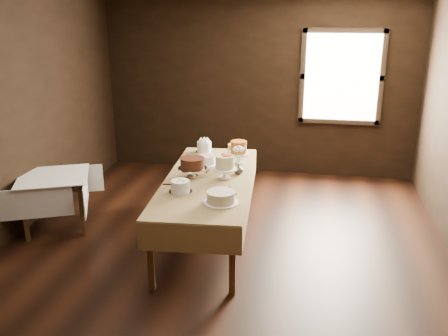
% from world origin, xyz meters
% --- Properties ---
extents(floor, '(5.00, 6.00, 0.01)m').
position_xyz_m(floor, '(0.00, 0.00, 0.00)').
color(floor, black).
rests_on(floor, ground).
extents(wall_back, '(5.00, 0.02, 2.80)m').
position_xyz_m(wall_back, '(0.00, 3.00, 1.40)').
color(wall_back, black).
rests_on(wall_back, ground).
extents(wall_front, '(5.00, 0.02, 2.80)m').
position_xyz_m(wall_front, '(0.00, -3.00, 1.40)').
color(wall_front, black).
rests_on(wall_front, ground).
extents(wall_left, '(0.02, 6.00, 2.80)m').
position_xyz_m(wall_left, '(-2.50, 0.00, 1.40)').
color(wall_left, black).
rests_on(wall_left, ground).
extents(window, '(1.10, 0.05, 1.30)m').
position_xyz_m(window, '(1.30, 2.94, 1.60)').
color(window, '#FFEABF').
rests_on(window, wall_back).
extents(display_table, '(1.15, 2.52, 0.76)m').
position_xyz_m(display_table, '(-0.22, 0.38, 0.70)').
color(display_table, '#3D2712').
rests_on(display_table, ground).
extents(side_table, '(1.07, 1.07, 0.68)m').
position_xyz_m(side_table, '(-2.13, 0.32, 0.60)').
color(side_table, '#3D2712').
rests_on(side_table, ground).
extents(cake_meringue, '(0.23, 0.23, 0.15)m').
position_xyz_m(cake_meringue, '(-0.50, 1.38, 0.83)').
color(cake_meringue, silver).
rests_on(cake_meringue, display_table).
extents(cake_speckled, '(0.29, 0.29, 0.12)m').
position_xyz_m(cake_speckled, '(-0.08, 1.41, 0.82)').
color(cake_speckled, white).
rests_on(cake_speckled, display_table).
extents(cake_lattice, '(0.31, 0.31, 0.10)m').
position_xyz_m(cake_lattice, '(-0.35, 0.86, 0.81)').
color(cake_lattice, white).
rests_on(cake_lattice, display_table).
extents(cake_caramel, '(0.28, 0.28, 0.30)m').
position_xyz_m(cake_caramel, '(0.03, 0.98, 0.89)').
color(cake_caramel, white).
rests_on(cake_caramel, display_table).
extents(cake_chocolate, '(0.36, 0.36, 0.24)m').
position_xyz_m(cake_chocolate, '(-0.40, 0.38, 0.87)').
color(cake_chocolate, silver).
rests_on(cake_chocolate, display_table).
extents(cake_flowers, '(0.28, 0.28, 0.28)m').
position_xyz_m(cake_flowers, '(-0.03, 0.40, 0.88)').
color(cake_flowers, white).
rests_on(cake_flowers, display_table).
extents(cake_swirl, '(0.25, 0.25, 0.13)m').
position_xyz_m(cake_swirl, '(-0.40, -0.11, 0.82)').
color(cake_swirl, silver).
rests_on(cake_swirl, display_table).
extents(cake_cream, '(0.35, 0.35, 0.12)m').
position_xyz_m(cake_cream, '(0.07, -0.32, 0.82)').
color(cake_cream, white).
rests_on(cake_cream, display_table).
extents(cake_server_b, '(0.13, 0.22, 0.01)m').
position_xyz_m(cake_server_b, '(0.15, -0.02, 0.76)').
color(cake_server_b, silver).
rests_on(cake_server_b, display_table).
extents(cake_server_c, '(0.05, 0.24, 0.01)m').
position_xyz_m(cake_server_c, '(-0.26, 0.71, 0.76)').
color(cake_server_c, silver).
rests_on(cake_server_c, display_table).
extents(cake_server_d, '(0.13, 0.23, 0.01)m').
position_xyz_m(cake_server_d, '(0.03, 0.69, 0.76)').
color(cake_server_d, silver).
rests_on(cake_server_d, display_table).
extents(cake_server_e, '(0.24, 0.05, 0.01)m').
position_xyz_m(cake_server_e, '(-0.49, 0.08, 0.76)').
color(cake_server_e, silver).
rests_on(cake_server_e, display_table).
extents(flower_vase, '(0.15, 0.15, 0.12)m').
position_xyz_m(flower_vase, '(0.10, 0.59, 0.82)').
color(flower_vase, '#2D2823').
rests_on(flower_vase, display_table).
extents(flower_bouquet, '(0.14, 0.14, 0.20)m').
position_xyz_m(flower_bouquet, '(0.10, 0.59, 1.00)').
color(flower_bouquet, white).
rests_on(flower_bouquet, flower_vase).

